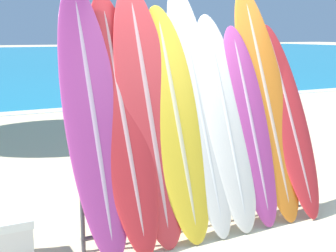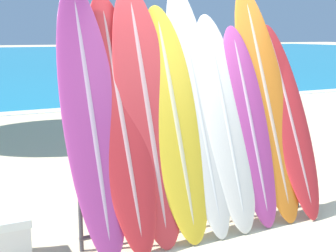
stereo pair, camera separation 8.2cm
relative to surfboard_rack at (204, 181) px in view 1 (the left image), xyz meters
name	(u,v)px [view 1 (the left image)]	position (x,y,z in m)	size (l,w,h in m)	color
ground_plane	(252,229)	(0.40, -0.31, -0.49)	(160.00, 160.00, 0.00)	beige
surfboard_rack	(204,181)	(0.00, 0.00, 0.00)	(2.62, 0.04, 0.90)	#47474C
surfboard_slot_0	(93,116)	(-1.13, 0.11, 0.75)	(0.54, 1.05, 2.47)	#B23D8E
surfboard_slot_1	(122,119)	(-0.84, 0.10, 0.70)	(0.53, 1.12, 2.38)	red
surfboard_slot_2	(149,112)	(-0.57, 0.10, 0.75)	(0.60, 0.98, 2.47)	red
surfboard_slot_3	(176,120)	(-0.29, 0.07, 0.65)	(0.58, 0.98, 2.28)	yellow
surfboard_slot_4	(199,106)	(0.00, 0.12, 0.76)	(0.49, 1.10, 2.50)	silver
surfboard_slot_5	(225,120)	(0.28, 0.05, 0.61)	(0.54, 0.96, 2.20)	silver
surfboard_slot_6	(250,123)	(0.58, 0.02, 0.55)	(0.49, 0.88, 2.08)	#B23D8E
surfboard_slot_7	(266,101)	(0.87, 0.12, 0.76)	(0.57, 1.07, 2.50)	orange
surfboard_slot_8	(289,118)	(1.13, 0.04, 0.56)	(0.48, 1.02, 2.09)	red
person_near_water	(117,82)	(1.58, 6.53, 0.34)	(0.26, 0.24, 1.52)	#A87A5B
person_mid_beach	(189,96)	(1.42, 2.78, 0.47)	(0.30, 0.26, 1.76)	#A87A5B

